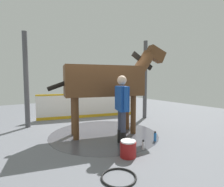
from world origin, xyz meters
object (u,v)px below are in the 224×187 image
at_px(wash_bucket, 128,149).
at_px(bottle_spray, 155,137).
at_px(horse, 108,81).
at_px(handler, 122,105).
at_px(hose_coil, 119,177).
at_px(bottle_shampoo, 143,145).

height_order(wash_bucket, bottle_spray, wash_bucket).
bearing_deg(horse, handler, -86.13).
height_order(handler, wash_bucket, handler).
bearing_deg(hose_coil, bottle_spray, -63.50).
relative_size(horse, hose_coil, 5.96).
distance_m(bottle_shampoo, bottle_spray, 0.69).
xyz_separation_m(horse, bottle_shampoo, (-1.48, -0.05, -1.47)).
relative_size(bottle_shampoo, hose_coil, 0.38).
bearing_deg(bottle_shampoo, bottle_spray, -69.60).
xyz_separation_m(bottle_shampoo, hose_coil, (-0.66, 1.16, -0.09)).
distance_m(horse, wash_bucket, 2.17).
distance_m(horse, hose_coil, 2.87).
relative_size(horse, wash_bucket, 10.20).
xyz_separation_m(handler, bottle_spray, (-0.31, -0.86, -0.87)).
bearing_deg(handler, wash_bucket, 82.55).
xyz_separation_m(wash_bucket, bottle_shampoo, (0.11, -0.53, -0.07)).
height_order(bottle_shampoo, bottle_spray, bottle_spray).
bearing_deg(hose_coil, bottle_shampoo, -60.37).
height_order(horse, bottle_shampoo, horse).
bearing_deg(hose_coil, handler, -37.89).
xyz_separation_m(horse, wash_bucket, (-1.58, 0.48, -1.40)).
bearing_deg(wash_bucket, hose_coil, 131.22).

